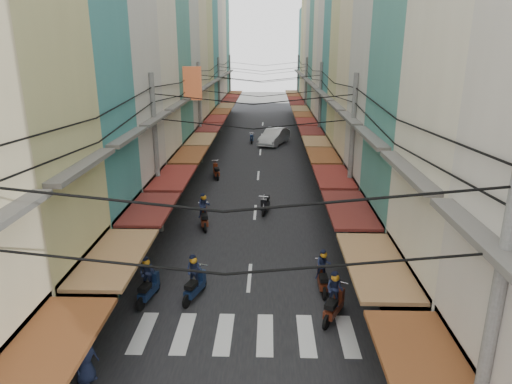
% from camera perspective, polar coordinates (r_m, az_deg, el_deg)
% --- Properties ---
extents(ground, '(160.00, 160.00, 0.00)m').
position_cam_1_polar(ground, '(21.51, -0.60, -8.14)').
color(ground, slate).
rests_on(ground, ground).
extents(road, '(10.00, 80.00, 0.02)m').
position_cam_1_polar(road, '(40.44, 0.49, 4.37)').
color(road, black).
rests_on(road, ground).
extents(sidewalk_left, '(3.00, 80.00, 0.06)m').
position_cam_1_polar(sidewalk_left, '(41.07, -8.65, 4.41)').
color(sidewalk_left, slate).
rests_on(sidewalk_left, ground).
extents(sidewalk_right, '(3.00, 80.00, 0.06)m').
position_cam_1_polar(sidewalk_right, '(40.83, 9.67, 4.28)').
color(sidewalk_right, slate).
rests_on(sidewalk_right, ground).
extents(crosswalk, '(7.55, 2.40, 0.01)m').
position_cam_1_polar(crosswalk, '(16.32, -1.44, -17.32)').
color(crosswalk, silver).
rests_on(crosswalk, ground).
extents(building_row_left, '(7.80, 67.67, 23.70)m').
position_cam_1_polar(building_row_left, '(36.92, -12.62, 17.98)').
color(building_row_left, '#B8B4A8').
rests_on(building_row_left, ground).
extents(building_row_right, '(7.80, 68.98, 22.59)m').
position_cam_1_polar(building_row_right, '(36.47, 13.55, 17.35)').
color(building_row_right, teal).
rests_on(building_row_right, ground).
extents(utility_poles, '(10.20, 66.13, 8.20)m').
position_cam_1_polar(utility_poles, '(34.46, 0.34, 13.12)').
color(utility_poles, gray).
rests_on(utility_poles, ground).
extents(white_car, '(6.14, 4.11, 2.02)m').
position_cam_1_polar(white_car, '(45.88, 2.27, 5.96)').
color(white_car, silver).
rests_on(white_car, ground).
extents(bicycle, '(1.66, 1.13, 1.07)m').
position_cam_1_polar(bicycle, '(23.99, 17.88, -6.21)').
color(bicycle, black).
rests_on(bicycle, ground).
extents(moving_scooters, '(7.48, 33.22, 1.94)m').
position_cam_1_polar(moving_scooters, '(22.75, -2.21, -5.12)').
color(moving_scooters, black).
rests_on(moving_scooters, ground).
extents(parked_scooters, '(13.27, 14.48, 1.02)m').
position_cam_1_polar(parked_scooters, '(17.11, 12.47, -14.15)').
color(parked_scooters, black).
rests_on(parked_scooters, ground).
extents(pedestrians, '(13.95, 21.34, 2.18)m').
position_cam_1_polar(pedestrians, '(23.62, -11.32, -3.32)').
color(pedestrians, black).
rests_on(pedestrians, ground).
extents(market_umbrella, '(2.54, 2.54, 2.68)m').
position_cam_1_polar(market_umbrella, '(16.10, 24.83, -9.96)').
color(market_umbrella, '#B2B2B7').
rests_on(market_umbrella, ground).
extents(traffic_sign, '(0.10, 0.62, 2.85)m').
position_cam_1_polar(traffic_sign, '(19.12, 13.67, -5.31)').
color(traffic_sign, gray).
rests_on(traffic_sign, ground).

